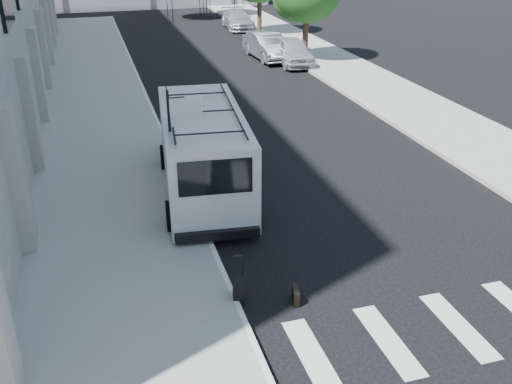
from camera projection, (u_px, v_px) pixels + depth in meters
ground at (305, 265)px, 13.68m from camera, size 120.00×120.00×0.00m
sidewalk_left at (96, 97)px, 26.39m from camera, size 4.50×48.00×0.15m
sidewalk_right at (327, 60)px, 33.23m from camera, size 4.00×56.00×0.15m
sign_pole at (179, 127)px, 14.69m from camera, size 1.03×0.07×3.50m
businessman at (246, 200)px, 14.77m from camera, size 0.80×0.76×1.84m
briefcase at (296, 295)px, 12.30m from camera, size 0.21×0.46×0.34m
suitcase at (239, 290)px, 12.26m from camera, size 0.33×0.44×1.08m
cargo_van at (203, 151)px, 16.82m from camera, size 2.96×7.06×2.57m
parked_car_a at (292, 51)px, 32.28m from camera, size 2.03×4.46×1.48m
parked_car_b at (267, 46)px, 33.50m from camera, size 1.89×4.69×1.51m
parked_car_c at (238, 19)px, 42.84m from camera, size 2.18×4.80×1.36m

